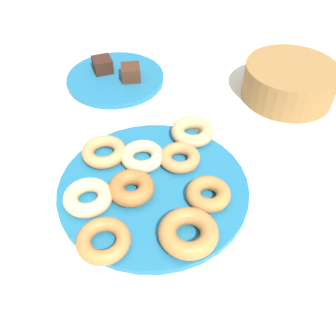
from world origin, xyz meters
The scene contains 15 objects.
ground_plane centered at (0.00, 0.00, 0.00)m, with size 2.40×2.40×0.00m, color white.
donut_plate centered at (0.00, 0.00, 0.01)m, with size 0.34×0.34×0.01m, color #1E6B93.
donut_0 centered at (-0.11, -0.05, 0.02)m, with size 0.09×0.09×0.02m, color tan.
donut_1 centered at (0.07, 0.07, 0.02)m, with size 0.08×0.08×0.03m, color #BC7A3D.
donut_2 centered at (-0.08, 0.13, 0.03)m, with size 0.09×0.09×0.03m, color tan.
donut_3 centered at (0.13, 0.00, 0.03)m, with size 0.10×0.10×0.03m, color #BC7A3D.
donut_4 centered at (-0.07, 0.01, 0.02)m, with size 0.08×0.08×0.02m, color #EABC84.
donut_5 centered at (0.00, -0.04, 0.03)m, with size 0.08×0.08×0.03m, color #AD6B33.
donut_6 centered at (0.08, -0.12, 0.02)m, with size 0.09×0.09×0.02m, color #BC7A3D.
donut_7 centered at (-0.02, -0.12, 0.03)m, with size 0.08×0.08×0.03m, color #EABC84.
donut_8 centered at (-0.03, 0.07, 0.02)m, with size 0.08×0.08×0.02m, color #C6844C.
cake_plate centered at (-0.37, 0.07, 0.01)m, with size 0.24×0.24×0.01m, color #1E6B93.
brownie_near centered at (-0.40, 0.06, 0.03)m, with size 0.05×0.04×0.03m, color #381E14.
brownie_far centered at (-0.34, 0.10, 0.03)m, with size 0.05×0.04×0.03m, color #472819.
basket centered at (-0.12, 0.41, 0.04)m, with size 0.21×0.21×0.08m, color olive.
Camera 1 is at (0.42, -0.18, 0.52)m, focal length 40.25 mm.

